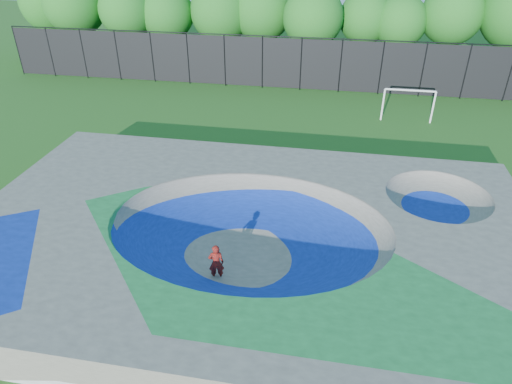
# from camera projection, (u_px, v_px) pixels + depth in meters

# --- Properties ---
(ground) EXTENTS (120.00, 120.00, 0.00)m
(ground) POSITION_uv_depth(u_px,v_px,m) (249.00, 254.00, 18.21)
(ground) COLOR #1F5016
(ground) RESTS_ON ground
(skate_deck) EXTENTS (22.00, 14.00, 1.50)m
(skate_deck) POSITION_uv_depth(u_px,v_px,m) (249.00, 239.00, 17.83)
(skate_deck) COLOR gray
(skate_deck) RESTS_ON ground
(skater) EXTENTS (0.64, 0.50, 1.56)m
(skater) POSITION_uv_depth(u_px,v_px,m) (216.00, 263.00, 16.53)
(skater) COLOR red
(skater) RESTS_ON ground
(skateboard) EXTENTS (0.80, 0.32, 0.05)m
(skateboard) POSITION_uv_depth(u_px,v_px,m) (217.00, 279.00, 16.92)
(skateboard) COLOR black
(skateboard) RESTS_ON ground
(soccer_goal) EXTENTS (3.29, 0.12, 2.17)m
(soccer_goal) POSITION_uv_depth(u_px,v_px,m) (409.00, 99.00, 29.53)
(soccer_goal) COLOR white
(soccer_goal) RESTS_ON ground
(fence) EXTENTS (48.09, 0.09, 4.04)m
(fence) POSITION_uv_depth(u_px,v_px,m) (301.00, 63.00, 34.90)
(fence) COLOR black
(fence) RESTS_ON ground
(treeline) EXTENTS (52.49, 7.30, 8.58)m
(treeline) POSITION_uv_depth(u_px,v_px,m) (285.00, 12.00, 37.78)
(treeline) COLOR #443022
(treeline) RESTS_ON ground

